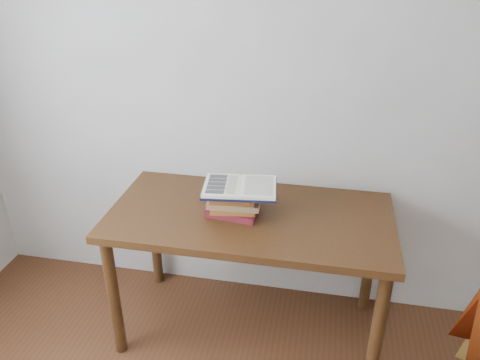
# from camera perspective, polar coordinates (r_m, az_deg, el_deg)

# --- Properties ---
(room_shell) EXTENTS (3.54, 3.54, 2.62)m
(room_shell) POSITION_cam_1_polar(r_m,az_deg,el_deg) (0.79, -19.36, -0.01)
(room_shell) COLOR beige
(room_shell) RESTS_ON ground
(desk) EXTENTS (1.41, 0.71, 0.76)m
(desk) POSITION_cam_1_polar(r_m,az_deg,el_deg) (2.39, 1.23, -6.09)
(desk) COLOR #412A10
(desk) RESTS_ON ground
(book_stack) EXTENTS (0.27, 0.20, 0.15)m
(book_stack) POSITION_cam_1_polar(r_m,az_deg,el_deg) (2.29, -0.80, -2.67)
(book_stack) COLOR maroon
(book_stack) RESTS_ON desk
(open_book) EXTENTS (0.38, 0.28, 0.03)m
(open_book) POSITION_cam_1_polar(r_m,az_deg,el_deg) (2.24, -0.01, -0.88)
(open_book) COLOR black
(open_book) RESTS_ON book_stack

